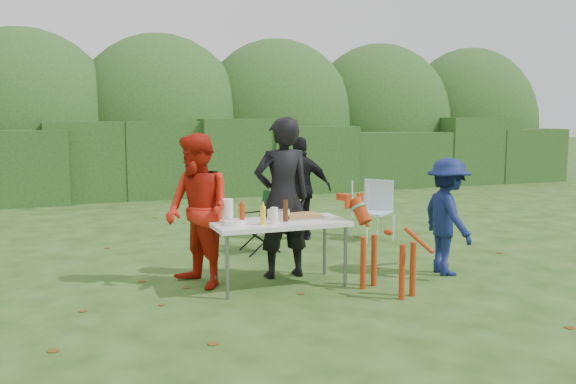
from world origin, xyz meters
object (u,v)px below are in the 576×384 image
object	(u,v)px
person_black_puffy	(301,188)
beer_bottle	(285,211)
person_cook	(283,198)
person_red_jacket	(198,211)
dog	(388,247)
mustard_bottle	(263,216)
camping_chair	(260,222)
child	(448,216)
ketchup_bottle	(242,214)
paper_towel_roll	(228,211)
folding_table	(280,226)
lawn_chair	(373,210)

from	to	relation	value
person_black_puffy	beer_bottle	xyz separation A→B (m)	(-1.15, -2.39, 0.07)
person_cook	person_red_jacket	distance (m)	1.03
person_black_puffy	dog	bearing A→B (deg)	109.53
person_red_jacket	mustard_bottle	world-z (taller)	person_red_jacket
person_black_puffy	camping_chair	bearing A→B (deg)	58.52
child	beer_bottle	xyz separation A→B (m)	(-2.01, 0.17, 0.16)
camping_chair	mustard_bottle	distance (m)	2.01
camping_chair	beer_bottle	bearing A→B (deg)	66.17
ketchup_bottle	mustard_bottle	bearing A→B (deg)	-28.13
paper_towel_roll	ketchup_bottle	bearing A→B (deg)	-56.92
beer_bottle	person_red_jacket	bearing A→B (deg)	158.90
person_cook	folding_table	bearing A→B (deg)	64.58
person_red_jacket	person_black_puffy	distance (m)	2.89
folding_table	ketchup_bottle	size ratio (longest dim) A/B	6.82
lawn_chair	mustard_bottle	world-z (taller)	mustard_bottle
folding_table	mustard_bottle	world-z (taller)	mustard_bottle
beer_bottle	folding_table	bearing A→B (deg)	142.58
person_red_jacket	person_black_puffy	xyz separation A→B (m)	(2.05, 2.04, -0.07)
camping_chair	lawn_chair	xyz separation A→B (m)	(1.91, 0.22, 0.03)
person_cook	camping_chair	bearing A→B (deg)	-97.14
camping_chair	paper_towel_roll	xyz separation A→B (m)	(-0.89, -1.60, 0.45)
person_cook	ketchup_bottle	world-z (taller)	person_cook
child	paper_towel_roll	distance (m)	2.65
person_cook	lawn_chair	size ratio (longest dim) A/B	2.07
folding_table	camping_chair	xyz separation A→B (m)	(0.34, 1.73, -0.26)
person_red_jacket	camping_chair	xyz separation A→B (m)	(1.19, 1.43, -0.44)
child	paper_towel_roll	size ratio (longest dim) A/B	5.41
person_cook	dog	world-z (taller)	person_cook
person_red_jacket	person_cook	bearing A→B (deg)	72.29
folding_table	beer_bottle	size ratio (longest dim) A/B	6.25
ketchup_bottle	camping_chair	bearing A→B (deg)	66.22
mustard_bottle	camping_chair	bearing A→B (deg)	72.90
folding_table	paper_towel_roll	bearing A→B (deg)	166.79
camping_chair	person_black_puffy	bearing A→B (deg)	-159.67
person_black_puffy	ketchup_bottle	size ratio (longest dim) A/B	7.20
mustard_bottle	child	bearing A→B (deg)	-1.62
person_red_jacket	lawn_chair	xyz separation A→B (m)	(3.09, 1.64, -0.40)
person_black_puffy	ketchup_bottle	xyz separation A→B (m)	(-1.65, -2.39, 0.06)
person_red_jacket	mustard_bottle	bearing A→B (deg)	32.06
paper_towel_roll	lawn_chair	bearing A→B (deg)	33.02
person_black_puffy	lawn_chair	world-z (taller)	person_black_puffy
lawn_chair	ketchup_bottle	bearing A→B (deg)	-1.05
person_black_puffy	mustard_bottle	size ratio (longest dim) A/B	7.92
person_black_puffy	lawn_chair	size ratio (longest dim) A/B	1.73
lawn_chair	paper_towel_roll	distance (m)	3.37
person_black_puffy	mustard_bottle	world-z (taller)	person_black_puffy
person_cook	camping_chair	xyz separation A→B (m)	(0.16, 1.37, -0.52)
person_black_puffy	ketchup_bottle	bearing A→B (deg)	78.71
person_cook	mustard_bottle	size ratio (longest dim) A/B	9.46
person_red_jacket	lawn_chair	distance (m)	3.53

